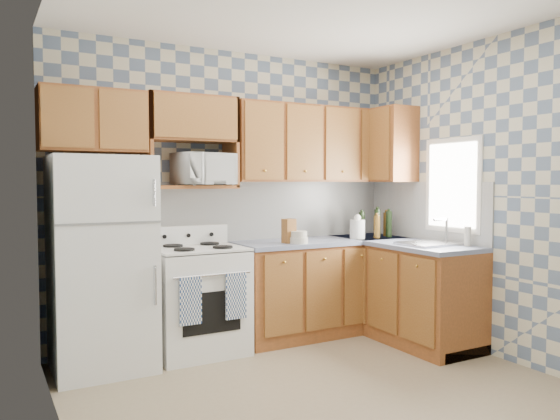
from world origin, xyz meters
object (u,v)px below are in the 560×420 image
Objects in this scene: refrigerator at (102,263)px; stove_body at (198,301)px; microwave at (205,169)px; electric_kettle at (357,229)px.

refrigerator is 1.87× the size of stove_body.
microwave is 1.63m from electric_kettle.
electric_kettle is at bearing -1.92° from refrigerator.
microwave reaches higher than stove_body.
refrigerator is 1.19m from microwave.
stove_body is at bearing 1.78° from refrigerator.
stove_body is 1.77× the size of microwave.
refrigerator is 0.89m from stove_body.
refrigerator is 3.30× the size of microwave.
electric_kettle is (1.51, -0.21, -0.58)m from microwave.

